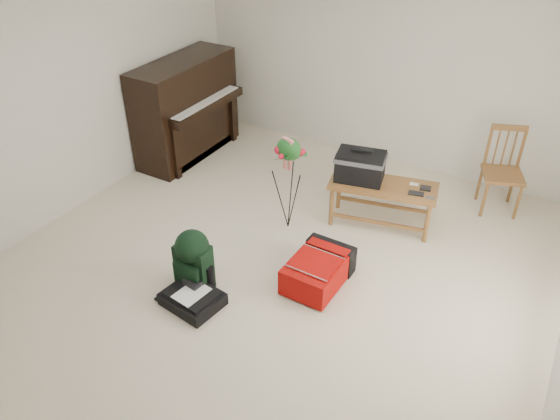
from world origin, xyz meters
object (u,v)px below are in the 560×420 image
Objects in this scene: black_duffel at (192,298)px; green_backpack at (193,258)px; bench at (369,171)px; piano at (187,111)px; dining_chair at (504,172)px; flower_stand at (288,184)px; red_suitcase at (320,267)px.

green_backpack is at bearing 128.52° from black_duffel.
piano is at bearing 162.01° from bench.
piano reaches higher than dining_chair.
flower_stand is (-0.65, -0.55, -0.07)m from bench.
red_suitcase is (0.04, -1.16, -0.45)m from bench.
flower_stand is (-0.69, 0.61, 0.37)m from red_suitcase.
piano is 2.96m from black_duffel.
dining_chair is (3.79, 0.69, -0.14)m from piano.
piano reaches higher than black_duffel.
dining_chair is 0.88× the size of flower_stand.
black_duffel is (-1.98, -2.97, -0.39)m from dining_chair.
piano is 3.85m from dining_chair.
dining_chair is at bearing 10.34° from piano.
bench reaches higher than green_backpack.
piano is 1.28× the size of bench.
black_duffel is at bearing -123.58° from bench.
bench reaches higher than black_duffel.
piano is at bearing 168.96° from dining_chair.
bench is at bearing -5.69° from piano.
bench is 2.06m from green_backpack.
black_duffel is 1.54m from flower_stand.
flower_stand is at bearing -162.15° from dining_chair.
green_backpack is (1.69, -2.09, -0.25)m from piano.
red_suitcase is 1.20m from black_duffel.
black_duffel is at bearing -77.98° from flower_stand.
dining_chair is at bearing 64.04° from black_duffel.
bench is 2.23m from black_duffel.
green_backpack is (-0.11, 0.19, 0.27)m from black_duffel.
green_backpack is 0.58× the size of flower_stand.
red_suitcase is 1.26× the size of black_duffel.
piano is 2.11m from flower_stand.
black_duffel is at bearing -62.03° from green_backpack.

